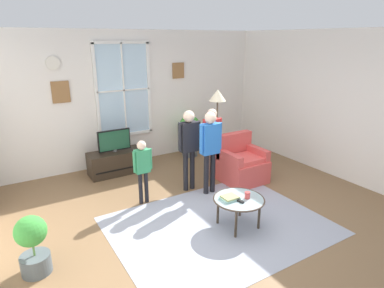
{
  "coord_description": "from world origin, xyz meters",
  "views": [
    {
      "loc": [
        -2.57,
        -3.55,
        2.58
      ],
      "look_at": [
        -0.06,
        0.56,
        1.02
      ],
      "focal_mm": 30.64,
      "sensor_mm": 36.0,
      "label": 1
    }
  ],
  "objects_px": {
    "remote_near_books": "(240,201)",
    "person_green_shirt": "(142,165)",
    "armchair": "(241,164)",
    "cup": "(247,195)",
    "tv_stand": "(116,162)",
    "coffee_table": "(239,200)",
    "potted_plant_by_window": "(190,131)",
    "person_blue_shirt": "(210,143)",
    "book_stack": "(230,198)",
    "floor_lamp": "(217,104)",
    "potted_plant_corner": "(33,244)",
    "person_red_shirt": "(212,136)",
    "television": "(114,140)",
    "person_black_shirt": "(189,141)"
  },
  "relations": [
    {
      "from": "television",
      "to": "armchair",
      "type": "relative_size",
      "value": 0.73
    },
    {
      "from": "remote_near_books",
      "to": "potted_plant_by_window",
      "type": "height_order",
      "value": "potted_plant_by_window"
    },
    {
      "from": "potted_plant_corner",
      "to": "person_black_shirt",
      "type": "bearing_deg",
      "value": 20.16
    },
    {
      "from": "cup",
      "to": "potted_plant_corner",
      "type": "xyz_separation_m",
      "value": [
        -2.7,
        0.49,
        -0.1
      ]
    },
    {
      "from": "cup",
      "to": "person_black_shirt",
      "type": "bearing_deg",
      "value": 93.39
    },
    {
      "from": "person_black_shirt",
      "to": "potted_plant_by_window",
      "type": "relative_size",
      "value": 1.53
    },
    {
      "from": "tv_stand",
      "to": "television",
      "type": "xyz_separation_m",
      "value": [
        0.0,
        -0.0,
        0.46
      ]
    },
    {
      "from": "tv_stand",
      "to": "armchair",
      "type": "distance_m",
      "value": 2.46
    },
    {
      "from": "potted_plant_by_window",
      "to": "cup",
      "type": "bearing_deg",
      "value": -105.82
    },
    {
      "from": "tv_stand",
      "to": "person_blue_shirt",
      "type": "height_order",
      "value": "person_blue_shirt"
    },
    {
      "from": "tv_stand",
      "to": "coffee_table",
      "type": "relative_size",
      "value": 1.44
    },
    {
      "from": "television",
      "to": "person_green_shirt",
      "type": "distance_m",
      "value": 1.43
    },
    {
      "from": "cup",
      "to": "book_stack",
      "type": "bearing_deg",
      "value": 155.81
    },
    {
      "from": "cup",
      "to": "remote_near_books",
      "type": "bearing_deg",
      "value": -172.28
    },
    {
      "from": "coffee_table",
      "to": "potted_plant_corner",
      "type": "height_order",
      "value": "potted_plant_corner"
    },
    {
      "from": "remote_near_books",
      "to": "person_green_shirt",
      "type": "xyz_separation_m",
      "value": [
        -0.82,
        1.43,
        0.22
      ]
    },
    {
      "from": "armchair",
      "to": "coffee_table",
      "type": "relative_size",
      "value": 1.19
    },
    {
      "from": "television",
      "to": "cup",
      "type": "height_order",
      "value": "television"
    },
    {
      "from": "remote_near_books",
      "to": "person_green_shirt",
      "type": "relative_size",
      "value": 0.13
    },
    {
      "from": "person_blue_shirt",
      "to": "television",
      "type": "bearing_deg",
      "value": 123.04
    },
    {
      "from": "person_black_shirt",
      "to": "potted_plant_by_window",
      "type": "bearing_deg",
      "value": 58.5
    },
    {
      "from": "person_red_shirt",
      "to": "cup",
      "type": "bearing_deg",
      "value": -107.46
    },
    {
      "from": "person_red_shirt",
      "to": "person_blue_shirt",
      "type": "relative_size",
      "value": 0.95
    },
    {
      "from": "coffee_table",
      "to": "person_red_shirt",
      "type": "bearing_deg",
      "value": 68.61
    },
    {
      "from": "coffee_table",
      "to": "person_blue_shirt",
      "type": "bearing_deg",
      "value": 77.01
    },
    {
      "from": "tv_stand",
      "to": "person_red_shirt",
      "type": "relative_size",
      "value": 0.77
    },
    {
      "from": "armchair",
      "to": "potted_plant_by_window",
      "type": "relative_size",
      "value": 0.93
    },
    {
      "from": "tv_stand",
      "to": "coffee_table",
      "type": "bearing_deg",
      "value": -73.2
    },
    {
      "from": "coffee_table",
      "to": "person_blue_shirt",
      "type": "xyz_separation_m",
      "value": [
        0.25,
        1.1,
        0.5
      ]
    },
    {
      "from": "armchair",
      "to": "floor_lamp",
      "type": "bearing_deg",
      "value": 105.19
    },
    {
      "from": "potted_plant_by_window",
      "to": "potted_plant_corner",
      "type": "distance_m",
      "value": 4.32
    },
    {
      "from": "tv_stand",
      "to": "floor_lamp",
      "type": "xyz_separation_m",
      "value": [
        1.74,
        -0.98,
        1.17
      ]
    },
    {
      "from": "person_blue_shirt",
      "to": "person_black_shirt",
      "type": "xyz_separation_m",
      "value": [
        -0.23,
        0.3,
        -0.0
      ]
    },
    {
      "from": "remote_near_books",
      "to": "person_green_shirt",
      "type": "bearing_deg",
      "value": 119.89
    },
    {
      "from": "cup",
      "to": "person_blue_shirt",
      "type": "distance_m",
      "value": 1.24
    },
    {
      "from": "armchair",
      "to": "cup",
      "type": "bearing_deg",
      "value": -126.75
    },
    {
      "from": "book_stack",
      "to": "floor_lamp",
      "type": "xyz_separation_m",
      "value": [
        1.02,
        1.76,
        0.93
      ]
    },
    {
      "from": "tv_stand",
      "to": "remote_near_books",
      "type": "bearing_deg",
      "value": -74.5
    },
    {
      "from": "person_black_shirt",
      "to": "person_red_shirt",
      "type": "bearing_deg",
      "value": 17.2
    },
    {
      "from": "book_stack",
      "to": "cup",
      "type": "height_order",
      "value": "cup"
    },
    {
      "from": "remote_near_books",
      "to": "tv_stand",
      "type": "bearing_deg",
      "value": 105.5
    },
    {
      "from": "person_blue_shirt",
      "to": "potted_plant_corner",
      "type": "distance_m",
      "value": 2.97
    },
    {
      "from": "television",
      "to": "remote_near_books",
      "type": "distance_m",
      "value": 2.98
    },
    {
      "from": "armchair",
      "to": "potted_plant_corner",
      "type": "bearing_deg",
      "value": -167.82
    },
    {
      "from": "tv_stand",
      "to": "remote_near_books",
      "type": "relative_size",
      "value": 7.48
    },
    {
      "from": "remote_near_books",
      "to": "floor_lamp",
      "type": "xyz_separation_m",
      "value": [
        0.95,
        1.89,
        0.95
      ]
    },
    {
      "from": "floor_lamp",
      "to": "cup",
      "type": "bearing_deg",
      "value": -113.1
    },
    {
      "from": "person_blue_shirt",
      "to": "person_black_shirt",
      "type": "bearing_deg",
      "value": 128.34
    },
    {
      "from": "person_red_shirt",
      "to": "floor_lamp",
      "type": "bearing_deg",
      "value": 39.19
    },
    {
      "from": "person_black_shirt",
      "to": "television",
      "type": "bearing_deg",
      "value": 121.82
    }
  ]
}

